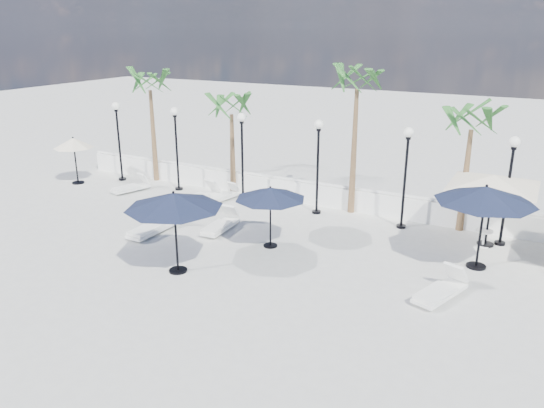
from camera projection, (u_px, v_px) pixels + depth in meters
The scene contains 26 objects.
ground at pixel (232, 276), 16.28m from camera, with size 100.00×100.00×0.00m, color #AEAEA9.
balustrade at pixel (326, 196), 22.40m from camera, with size 26.00×0.30×1.01m.
lamppost_0 at pixel (118, 130), 25.59m from camera, with size 0.36×0.36×3.84m.
lamppost_1 at pixel (176, 137), 24.03m from camera, with size 0.36×0.36×3.84m.
lamppost_2 at pixel (242, 145), 22.48m from camera, with size 0.36×0.36×3.84m.
lamppost_3 at pixel (318, 154), 20.92m from camera, with size 0.36×0.36×3.84m.
lamppost_4 at pixel (406, 164), 19.37m from camera, with size 0.36×0.36×3.84m.
lamppost_5 at pixel (510, 176), 17.81m from camera, with size 0.36×0.36×3.84m.
palm_0 at pixel (150, 87), 24.94m from camera, with size 2.60×2.60×5.50m.
palm_1 at pixel (231, 111), 23.19m from camera, with size 2.60×2.60×4.70m.
palm_2 at pixel (357, 86), 20.22m from camera, with size 2.60×2.60×6.10m.
palm_3 at pixel (472, 125), 18.68m from camera, with size 2.60×2.60×4.90m.
lounger_0 at pixel (199, 197), 22.87m from camera, with size 1.23×2.27×0.81m.
lounger_1 at pixel (131, 187), 24.46m from camera, with size 1.10×1.90×0.68m.
lounger_2 at pixel (224, 195), 23.33m from camera, with size 0.80×1.70×0.61m.
lounger_3 at pixel (152, 227), 19.48m from camera, with size 0.75×2.13×0.79m.
lounger_4 at pixel (221, 225), 19.77m from camera, with size 0.76×1.99×0.73m.
lounger_5 at pixel (441, 290), 14.86m from camera, with size 1.27×2.10×0.75m.
side_table_0 at pixel (196, 205), 21.71m from camera, with size 0.56×0.56×0.54m.
side_table_1 at pixel (270, 202), 22.26m from camera, with size 0.46×0.46×0.45m.
side_table_2 at pixel (484, 237), 18.35m from camera, with size 0.59×0.59×0.58m.
parasol_navy_left at pixel (174, 201), 15.83m from camera, with size 2.98×2.98×2.63m.
parasol_navy_mid at pixel (270, 194), 17.83m from camera, with size 2.44×2.44×2.19m.
parasol_navy_right at pixel (486, 195), 16.09m from camera, with size 3.06×3.06×2.75m.
parasol_cream_sq_a at pixel (495, 175), 17.74m from camera, with size 5.59×5.59×2.74m.
parasol_cream_small at pixel (73, 144), 25.20m from camera, with size 1.87×1.87×2.30m.
Camera 1 is at (7.99, -12.43, 7.29)m, focal length 35.00 mm.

